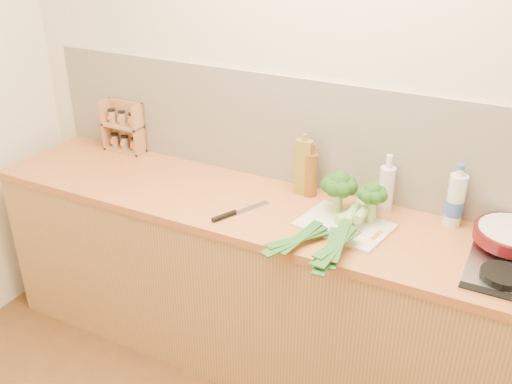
% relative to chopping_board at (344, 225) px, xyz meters
% --- Properties ---
extents(room_shell, '(3.50, 3.50, 3.50)m').
position_rel_chopping_board_xyz_m(room_shell, '(-0.21, 0.30, 0.26)').
color(room_shell, beige).
rests_on(room_shell, ground).
extents(counter, '(3.20, 0.62, 0.90)m').
position_rel_chopping_board_xyz_m(counter, '(-0.21, 0.01, -0.46)').
color(counter, '#B9844D').
rests_on(counter, ground).
extents(chopping_board, '(0.42, 0.34, 0.01)m').
position_rel_chopping_board_xyz_m(chopping_board, '(0.00, 0.00, 0.00)').
color(chopping_board, beige).
rests_on(chopping_board, counter).
extents(broccoli_left, '(0.16, 0.16, 0.20)m').
position_rel_chopping_board_xyz_m(broccoli_left, '(-0.07, 0.10, 0.14)').
color(broccoli_left, '#95BD6E').
rests_on(broccoli_left, chopping_board).
extents(broccoli_right, '(0.13, 0.13, 0.19)m').
position_rel_chopping_board_xyz_m(broccoli_right, '(0.09, 0.07, 0.13)').
color(broccoli_right, '#95BD6E').
rests_on(broccoli_right, chopping_board).
extents(leek_front, '(0.31, 0.68, 0.04)m').
position_rel_chopping_board_xyz_m(leek_front, '(-0.02, -0.01, 0.03)').
color(leek_front, white).
rests_on(leek_front, chopping_board).
extents(leek_mid, '(0.12, 0.70, 0.04)m').
position_rel_chopping_board_xyz_m(leek_mid, '(0.02, -0.04, 0.05)').
color(leek_mid, white).
rests_on(leek_mid, chopping_board).
extents(leek_back, '(0.11, 0.62, 0.04)m').
position_rel_chopping_board_xyz_m(leek_back, '(0.06, -0.07, 0.06)').
color(leek_back, white).
rests_on(leek_back, chopping_board).
extents(chefs_knife, '(0.16, 0.30, 0.02)m').
position_rel_chopping_board_xyz_m(chefs_knife, '(-0.49, -0.14, 0.00)').
color(chefs_knife, silver).
rests_on(chefs_knife, counter).
extents(spice_rack, '(0.24, 0.10, 0.29)m').
position_rel_chopping_board_xyz_m(spice_rack, '(-1.39, 0.25, 0.12)').
color(spice_rack, '#B4824D').
rests_on(spice_rack, counter).
extents(oil_tin, '(0.08, 0.05, 0.31)m').
position_rel_chopping_board_xyz_m(oil_tin, '(-0.29, 0.21, 0.13)').
color(oil_tin, olive).
rests_on(oil_tin, counter).
extents(glass_bottle, '(0.07, 0.07, 0.27)m').
position_rel_chopping_board_xyz_m(glass_bottle, '(0.11, 0.23, 0.11)').
color(glass_bottle, silver).
rests_on(glass_bottle, counter).
extents(amber_bottle, '(0.06, 0.06, 0.27)m').
position_rel_chopping_board_xyz_m(amber_bottle, '(-0.25, 0.21, 0.11)').
color(amber_bottle, brown).
rests_on(amber_bottle, counter).
extents(water_bottle, '(0.08, 0.08, 0.27)m').
position_rel_chopping_board_xyz_m(water_bottle, '(0.41, 0.23, 0.11)').
color(water_bottle, silver).
rests_on(water_bottle, counter).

